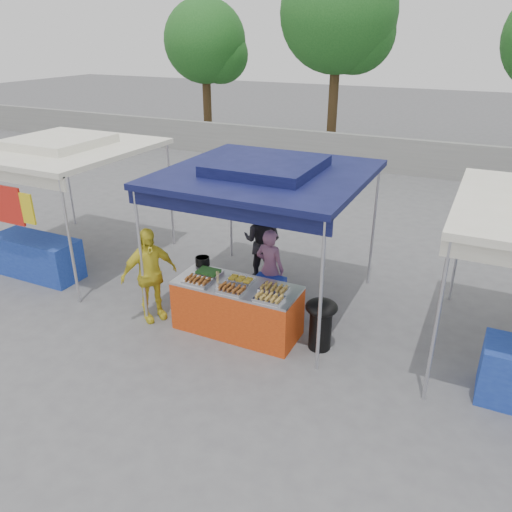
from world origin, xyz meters
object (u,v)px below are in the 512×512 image
at_px(vendor_table, 237,308).
at_px(wok_burner, 321,320).
at_px(cooking_pot, 202,261).
at_px(helper_man, 262,241).
at_px(vendor_woman, 270,269).
at_px(customer_person, 149,275).

distance_m(vendor_table, wok_burner, 1.37).
bearing_deg(cooking_pot, helper_man, 74.87).
relative_size(wok_burner, vendor_woman, 0.57).
relative_size(vendor_table, cooking_pot, 8.27).
height_order(cooking_pot, wok_burner, cooking_pot).
bearing_deg(vendor_table, helper_man, 103.03).
relative_size(vendor_table, vendor_woman, 1.38).
xyz_separation_m(cooking_pot, wok_burner, (2.21, -0.25, -0.43)).
height_order(vendor_woman, helper_man, helper_man).
bearing_deg(helper_man, wok_burner, 131.73).
bearing_deg(helper_man, customer_person, 60.44).
bearing_deg(vendor_woman, cooking_pot, 36.63).
xyz_separation_m(helper_man, customer_person, (-1.04, -2.16, 0.02)).
bearing_deg(vendor_woman, customer_person, 42.80).
xyz_separation_m(wok_burner, customer_person, (-2.84, -0.39, 0.32)).
bearing_deg(vendor_woman, helper_man, -52.97).
bearing_deg(customer_person, wok_burner, -50.30).
height_order(wok_burner, vendor_woman, vendor_woman).
height_order(vendor_table, helper_man, helper_man).
distance_m(cooking_pot, helper_man, 1.58).
relative_size(vendor_table, customer_person, 1.23).
xyz_separation_m(wok_burner, helper_man, (-1.80, 1.77, 0.31)).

